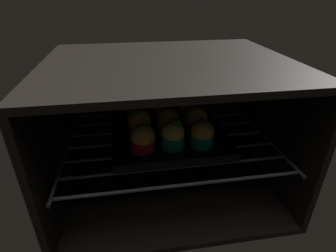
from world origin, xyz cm
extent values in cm
cube|color=black|center=(0.00, 22.00, -0.75)|extent=(59.00, 47.00, 1.50)
cube|color=black|center=(0.00, 22.00, 34.75)|extent=(59.00, 47.00, 1.50)
cube|color=black|center=(0.00, 44.75, 17.00)|extent=(59.00, 1.50, 34.00)
cube|color=black|center=(-28.75, 22.00, 17.00)|extent=(1.50, 47.00, 34.00)
cube|color=black|center=(28.75, 22.00, 17.00)|extent=(1.50, 47.00, 34.00)
cylinder|color=#4C494C|center=(0.00, 3.00, 13.60)|extent=(54.00, 0.80, 0.80)
cylinder|color=#4C494C|center=(0.00, 9.33, 13.60)|extent=(54.00, 0.80, 0.80)
cylinder|color=#4C494C|center=(0.00, 15.67, 13.60)|extent=(54.00, 0.80, 0.80)
cylinder|color=#4C494C|center=(0.00, 22.00, 13.60)|extent=(54.00, 0.80, 0.80)
cylinder|color=#4C494C|center=(0.00, 28.33, 13.60)|extent=(54.00, 0.80, 0.80)
cylinder|color=#4C494C|center=(0.00, 34.67, 13.60)|extent=(54.00, 0.80, 0.80)
cylinder|color=#4C494C|center=(0.00, 41.00, 13.60)|extent=(54.00, 0.80, 0.80)
cylinder|color=#4C494C|center=(-27.00, 22.00, 13.60)|extent=(0.80, 42.00, 0.80)
cylinder|color=#4C494C|center=(27.00, 22.00, 13.60)|extent=(0.80, 42.00, 0.80)
cube|color=black|center=(0.00, 23.38, 14.60)|extent=(29.73, 29.73, 1.20)
cube|color=black|center=(0.00, 8.91, 15.70)|extent=(29.73, 0.80, 1.00)
cube|color=black|center=(0.00, 37.84, 15.70)|extent=(29.73, 0.80, 1.00)
cube|color=black|center=(-14.47, 23.38, 15.70)|extent=(0.80, 29.73, 1.00)
cube|color=black|center=(14.47, 23.38, 15.70)|extent=(0.80, 29.73, 1.00)
cylinder|color=red|center=(-7.40, 15.70, 16.83)|extent=(5.76, 5.76, 3.27)
sphere|color=gold|center=(-7.40, 15.70, 19.04)|extent=(5.99, 5.99, 5.99)
sphere|color=#28702D|center=(-6.48, 15.76, 21.27)|extent=(1.80, 1.80, 1.80)
cylinder|color=#0C8C84|center=(0.32, 15.71, 16.83)|extent=(5.76, 5.76, 3.27)
sphere|color=#E0CC7A|center=(0.32, 15.71, 19.33)|extent=(5.57, 5.57, 5.57)
sphere|color=#28702D|center=(0.89, 15.66, 21.66)|extent=(2.54, 2.54, 2.54)
cylinder|color=#0C8C84|center=(7.36, 15.37, 16.83)|extent=(5.76, 5.76, 3.27)
sphere|color=gold|center=(7.36, 15.37, 19.09)|extent=(5.77, 5.77, 5.77)
sphere|color=#28702D|center=(7.33, 16.52, 21.18)|extent=(2.01, 2.01, 2.01)
cylinder|color=#7A238C|center=(-7.61, 23.59, 16.83)|extent=(5.76, 5.76, 3.27)
sphere|color=#DBBC60|center=(-7.61, 23.59, 19.41)|extent=(6.31, 6.31, 6.31)
sphere|color=#28702D|center=(-8.69, 22.79, 21.84)|extent=(2.41, 2.41, 2.41)
cylinder|color=silver|center=(0.21, 23.23, 16.83)|extent=(5.76, 5.76, 3.27)
sphere|color=gold|center=(0.21, 23.23, 19.60)|extent=(5.95, 5.95, 5.95)
sphere|color=#28702D|center=(-0.45, 23.24, 21.36)|extent=(2.40, 2.40, 2.40)
cylinder|color=#1928B7|center=(7.71, 23.21, 16.83)|extent=(5.76, 5.76, 3.27)
sphere|color=#DBBC60|center=(7.71, 23.21, 19.18)|extent=(6.32, 6.32, 6.32)
sphere|color=#1E6023|center=(7.85, 23.44, 21.34)|extent=(1.76, 1.76, 1.76)
cylinder|color=silver|center=(-7.94, 31.38, 16.83)|extent=(5.76, 5.76, 3.27)
sphere|color=gold|center=(-7.94, 31.38, 19.43)|extent=(6.04, 6.04, 6.04)
sphere|color=#1E6023|center=(-8.65, 32.10, 21.67)|extent=(2.32, 2.32, 2.32)
cylinder|color=#1928B7|center=(0.27, 30.59, 16.83)|extent=(5.76, 5.76, 3.27)
sphere|color=#DBBC60|center=(0.27, 30.59, 19.36)|extent=(6.31, 6.31, 6.31)
sphere|color=#19511E|center=(0.68, 30.87, 21.17)|extent=(1.98, 1.98, 1.98)
cylinder|color=#0C8C84|center=(7.40, 31.29, 16.83)|extent=(5.76, 5.76, 3.27)
sphere|color=#E0CC7A|center=(7.40, 31.29, 19.36)|extent=(6.18, 6.18, 6.18)
sphere|color=#1E6023|center=(8.38, 30.87, 21.41)|extent=(1.96, 1.96, 1.96)
camera|label=1|loc=(-10.40, -40.01, 51.22)|focal=28.50mm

